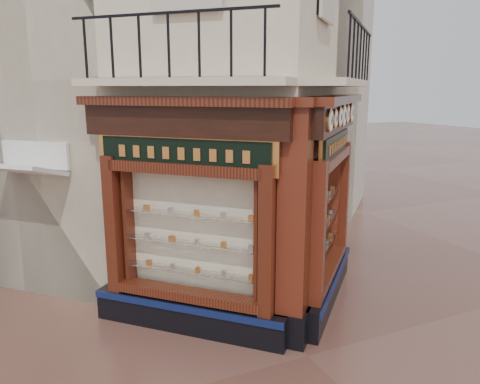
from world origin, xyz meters
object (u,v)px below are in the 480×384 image
clock_c (340,117)px  signboard_right (335,144)px  corner_pilaster (294,229)px  clock_e (347,114)px  awning (32,306)px  clock_a (330,121)px  clock_d (343,115)px  signboard_left (183,153)px  clock_b (335,119)px  clock_f (351,113)px

clock_c → signboard_right: (0.18, 0.34, -0.52)m
corner_pilaster → clock_e: size_ratio=11.01×
awning → clock_a: bearing=-170.9°
clock_d → signboard_left: clock_d is taller
clock_c → signboard_left: 2.81m
clock_b → clock_e: bearing=0.0°
clock_a → clock_f: size_ratio=0.92×
corner_pilaster → clock_b: bearing=-26.3°
signboard_right → clock_d: bearing=-50.4°
clock_d → signboard_right: 0.54m
corner_pilaster → clock_d: 2.52m
clock_a → clock_b: clock_a is taller
signboard_right → awning: bearing=113.0°
clock_e → clock_f: size_ratio=0.92×
clock_d → clock_e: 0.51m
clock_a → clock_d: (1.04, 1.04, 0.00)m
clock_e → signboard_right: 0.80m
corner_pilaster → clock_c: 2.21m
clock_e → awning: clock_e is taller
clock_e → signboard_right: bearing=169.6°
clock_b → signboard_right: (0.55, 0.70, -0.52)m
clock_d → clock_e: bearing=0.0°
clock_a → clock_e: same height
corner_pilaster → clock_a: 1.77m
clock_a → signboard_left: bearing=107.5°
clock_c → signboard_right: 0.65m
clock_b → signboard_left: bearing=118.5°
corner_pilaster → clock_f: bearing=-8.2°
clock_a → awning: 6.57m
clock_c → clock_d: (0.32, 0.32, 0.00)m
clock_a → signboard_left: size_ratio=0.16×
clock_b → clock_c: 0.52m
clock_d → signboard_right: (-0.14, 0.01, -0.52)m
clock_d → awning: 6.92m
clock_e → signboard_right: clock_e is taller
clock_c → clock_f: 1.57m
corner_pilaster → clock_d: bearing=-13.1°
clock_c → awning: size_ratio=0.23×
clock_a → clock_f: (1.83, 1.83, 0.00)m
clock_f → signboard_right: clock_f is taller
clock_a → clock_b: (0.35, 0.35, 0.00)m
clock_c → signboard_right: size_ratio=0.18×
clock_b → clock_c: size_ratio=0.87×
clock_a → clock_b: size_ratio=1.16×
awning → signboard_right: bearing=-157.0°
awning → signboard_left: size_ratio=0.67×
clock_d → signboard_right: bearing=129.6°
corner_pilaster → awning: size_ratio=2.61×
corner_pilaster → clock_f: size_ratio=10.16×
clock_d → corner_pilaster: bearing=166.9°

